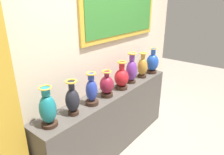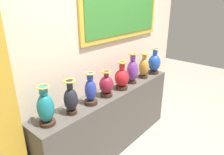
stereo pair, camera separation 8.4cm
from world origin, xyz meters
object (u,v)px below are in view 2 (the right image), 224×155
at_px(vase_onyx, 71,99).
at_px(vase_ochre, 144,67).
at_px(vase_teal, 46,108).
at_px(vase_burgundy, 106,85).
at_px(vase_cobalt, 91,91).
at_px(vase_sapphire, 154,63).
at_px(vase_violet, 132,70).
at_px(vase_crimson, 122,78).

distance_m(vase_onyx, vase_ochre, 1.36).
distance_m(vase_teal, vase_burgundy, 0.81).
relative_size(vase_onyx, vase_cobalt, 0.99).
bearing_deg(vase_sapphire, vase_teal, 178.50).
relative_size(vase_violet, vase_sapphire, 1.08).
distance_m(vase_teal, vase_sapphire, 1.90).
distance_m(vase_burgundy, vase_sapphire, 1.09).
bearing_deg(vase_sapphire, vase_violet, 176.32).
bearing_deg(vase_onyx, vase_burgundy, -0.32).
bearing_deg(vase_burgundy, vase_teal, 178.37).
bearing_deg(vase_teal, vase_crimson, -1.56).
bearing_deg(vase_violet, vase_ochre, -2.16).
bearing_deg(vase_cobalt, vase_crimson, -0.96).
bearing_deg(vase_onyx, vase_teal, 175.84).
distance_m(vase_violet, vase_ochre, 0.28).
distance_m(vase_onyx, vase_cobalt, 0.27).
bearing_deg(vase_cobalt, vase_burgundy, -0.50).
relative_size(vase_cobalt, vase_violet, 0.87).
height_order(vase_teal, vase_burgundy, vase_teal).
bearing_deg(vase_burgundy, vase_onyx, 179.68).
height_order(vase_onyx, vase_violet, vase_violet).
distance_m(vase_onyx, vase_violet, 1.08).
relative_size(vase_onyx, vase_crimson, 0.99).
bearing_deg(vase_onyx, vase_cobalt, -0.15).
distance_m(vase_burgundy, vase_crimson, 0.29).
bearing_deg(vase_cobalt, vase_violet, 0.44).
bearing_deg(vase_burgundy, vase_ochre, -0.15).
relative_size(vase_teal, vase_burgundy, 1.21).
xyz_separation_m(vase_cobalt, vase_crimson, (0.55, -0.01, -0.01)).
xyz_separation_m(vase_ochre, vase_sapphire, (0.27, -0.02, 0.00)).
relative_size(vase_crimson, vase_ochre, 0.99).
distance_m(vase_violet, vase_sapphire, 0.55).
relative_size(vase_onyx, vase_burgundy, 1.14).
bearing_deg(vase_teal, vase_burgundy, -1.63).
height_order(vase_teal, vase_crimson, vase_teal).
relative_size(vase_cobalt, vase_crimson, 1.00).
bearing_deg(vase_crimson, vase_onyx, 179.31).
distance_m(vase_teal, vase_cobalt, 0.55).
height_order(vase_cobalt, vase_burgundy, vase_cobalt).
height_order(vase_burgundy, vase_sapphire, vase_sapphire).
xyz_separation_m(vase_onyx, vase_violet, (1.08, 0.01, 0.02)).
bearing_deg(vase_cobalt, vase_teal, 177.84).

